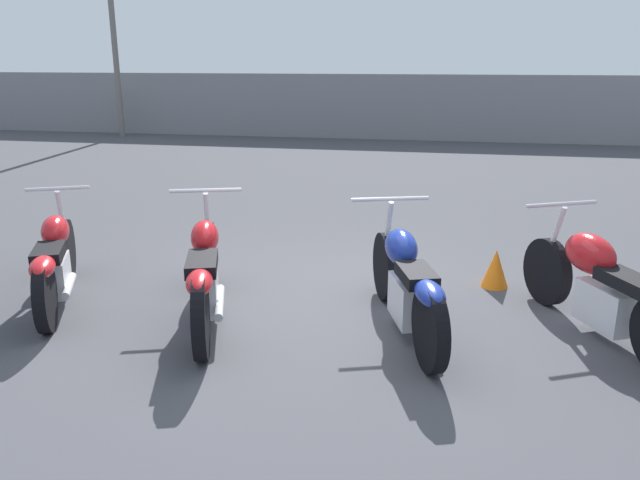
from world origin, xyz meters
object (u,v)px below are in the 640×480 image
(motorcycle_slot_4, at_px, (604,287))
(motorcycle_slot_1, at_px, (55,261))
(traffic_cone_near, at_px, (495,268))
(motorcycle_slot_2, at_px, (205,274))
(motorcycle_slot_3, at_px, (407,283))

(motorcycle_slot_4, bearing_deg, motorcycle_slot_1, 156.58)
(traffic_cone_near, bearing_deg, motorcycle_slot_2, -151.79)
(traffic_cone_near, bearing_deg, motorcycle_slot_3, -122.90)
(motorcycle_slot_1, bearing_deg, motorcycle_slot_2, -30.16)
(motorcycle_slot_2, distance_m, motorcycle_slot_4, 3.28)
(motorcycle_slot_2, height_order, traffic_cone_near, motorcycle_slot_2)
(motorcycle_slot_4, bearing_deg, motorcycle_slot_2, 159.64)
(motorcycle_slot_2, bearing_deg, motorcycle_slot_3, -15.01)
(motorcycle_slot_3, xyz_separation_m, motorcycle_slot_4, (1.56, 0.21, 0.01))
(motorcycle_slot_2, relative_size, motorcycle_slot_3, 1.06)
(motorcycle_slot_3, distance_m, traffic_cone_near, 1.50)
(motorcycle_slot_1, distance_m, motorcycle_slot_2, 1.51)
(motorcycle_slot_3, height_order, motorcycle_slot_4, motorcycle_slot_3)
(motorcycle_slot_1, xyz_separation_m, motorcycle_slot_3, (3.21, -0.01, 0.02))
(motorcycle_slot_1, distance_m, motorcycle_slot_4, 4.77)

